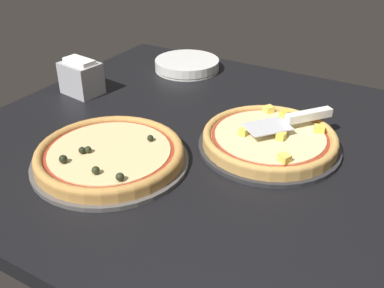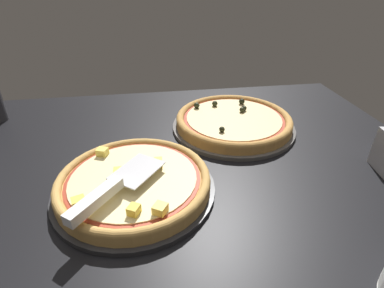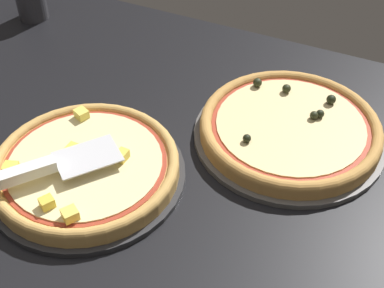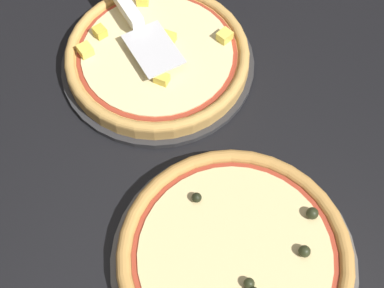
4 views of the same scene
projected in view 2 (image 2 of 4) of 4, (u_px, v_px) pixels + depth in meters
The scene contains 6 objects.
ground_plane at pixel (152, 186), 66.04cm from camera, with size 137.36×105.46×3.60cm, color black.
pizza_pan_front at pixel (135, 189), 61.67cm from camera, with size 33.05×33.05×1.00cm, color #2D2D30.
pizza_front at pixel (134, 181), 60.53cm from camera, with size 31.06×31.06×4.18cm.
pizza_pan_back at pixel (233, 127), 85.69cm from camera, with size 34.56×34.56×1.00cm, color #565451.
pizza_back at pixel (234, 120), 84.64cm from camera, with size 32.48×32.48×4.19cm.
serving_spatula at pixel (107, 192), 52.53cm from camera, with size 17.27×20.35×2.00cm.
Camera 2 is at (0.87, -52.65, 40.08)cm, focal length 28.00 mm.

